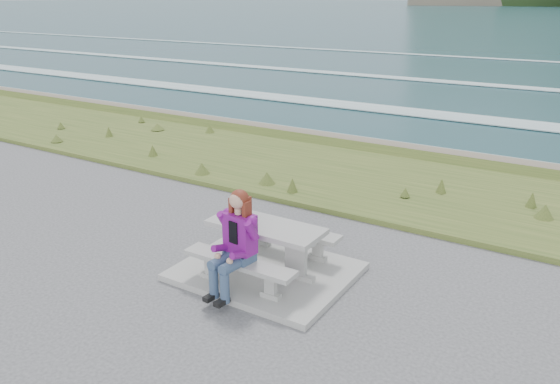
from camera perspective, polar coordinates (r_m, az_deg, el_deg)
The scene contains 8 objects.
concrete_slab at distance 8.66m, azimuth -1.46°, elevation -8.28°, with size 2.60×2.10×0.10m, color gray.
picnic_table at distance 8.38m, azimuth -1.50°, elevation -4.46°, with size 1.80×0.75×0.75m.
bench_landward at distance 7.97m, azimuth -4.28°, elevation -7.74°, with size 1.80×0.35×0.45m.
bench_seaward at distance 9.02m, azimuth 0.96°, elevation -4.27°, with size 1.80×0.35×0.45m.
grass_verge at distance 12.81m, azimuth 10.91°, elevation 0.64°, with size 160.00×4.50×0.22m, color #37531F.
shore_drop at distance 15.44m, azimuth 14.88°, elevation 3.62°, with size 160.00×0.80×2.20m, color #64574B.
ocean at distance 32.28m, azimuth 24.07°, elevation 7.62°, with size 1600.00×1600.00×0.09m.
seated_woman at distance 7.77m, azimuth -4.98°, elevation -6.77°, with size 0.52×0.82×1.52m.
Camera 1 is at (4.22, -6.37, 4.13)m, focal length 35.00 mm.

